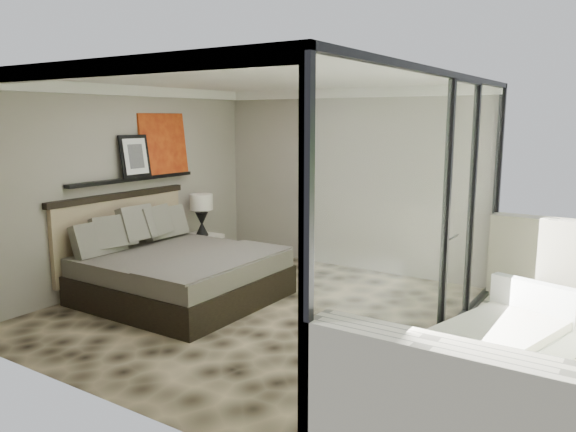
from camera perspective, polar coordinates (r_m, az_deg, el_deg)
The scene contains 12 objects.
floor at distance 7.07m, azimuth -3.45°, elevation -9.54°, with size 5.00×5.00×0.00m, color black.
ceiling at distance 6.69m, azimuth -3.71°, elevation 13.63°, with size 4.50×5.00×0.02m, color silver.
back_wall at distance 8.84m, azimuth 6.13°, elevation 3.67°, with size 4.50×0.02×2.80m, color gray.
left_wall at distance 8.27m, azimuth -16.14°, elevation 2.90°, with size 0.02×5.00×2.80m, color gray.
glass_wall at distance 5.70m, azimuth 14.87°, elevation -0.06°, with size 0.08×5.00×2.80m, color white.
picture_ledge at distance 8.28m, azimuth -15.38°, elevation 3.64°, with size 0.12×2.20×0.05m, color black.
bed at distance 7.59m, azimuth -11.37°, elevation -5.44°, with size 2.29×2.21×1.27m.
nightstand at distance 9.09m, azimuth -8.89°, elevation -3.42°, with size 0.55×0.55×0.55m, color black.
table_lamp at distance 8.93m, azimuth -8.78°, elevation 0.70°, with size 0.36×0.36×0.66m.
abstract_canvas at distance 8.67m, azimuth -12.54°, elevation 7.18°, with size 0.04×0.90×0.90m, color #BC3010.
framed_print at distance 8.22m, azimuth -15.29°, elevation 5.88°, with size 0.03×0.50×0.60m, color black.
lounger at distance 5.82m, azimuth 20.21°, elevation -12.28°, with size 1.32×1.95×0.70m.
Camera 1 is at (3.99, -5.34, 2.36)m, focal length 35.00 mm.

